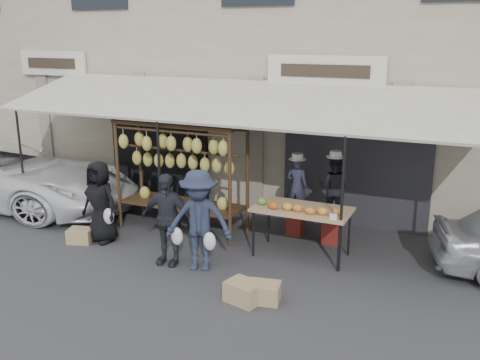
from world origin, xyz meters
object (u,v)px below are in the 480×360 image
at_px(vendor_left, 297,186).
at_px(crate_near_b, 264,292).
at_px(crate_near_a, 244,292).
at_px(produce_table, 301,210).
at_px(banana_rack, 180,155).
at_px(customer_right, 199,221).
at_px(customer_left, 100,202).
at_px(customer_mid, 167,219).
at_px(vendor_right, 334,188).
at_px(crate_far, 81,236).

xyz_separation_m(vendor_left, crate_near_b, (0.47, -2.84, -0.85)).
height_order(vendor_left, crate_near_a, vendor_left).
xyz_separation_m(produce_table, vendor_left, (-0.44, 1.03, 0.12)).
height_order(banana_rack, customer_right, banana_rack).
bearing_deg(customer_left, crate_near_b, -8.66).
bearing_deg(customer_mid, crate_near_a, -26.82).
bearing_deg(vendor_left, customer_right, 65.06).
distance_m(customer_mid, customer_right, 0.62).
distance_m(banana_rack, customer_right, 2.02).
xyz_separation_m(crate_near_a, crate_near_b, (0.27, 0.13, -0.01)).
xyz_separation_m(vendor_left, customer_mid, (-1.57, -2.24, -0.19)).
bearing_deg(customer_mid, customer_right, -2.60).
bearing_deg(vendor_right, crate_far, 25.55).
height_order(produce_table, vendor_left, vendor_left).
distance_m(vendor_right, crate_near_b, 2.86).
bearing_deg(vendor_right, vendor_left, -9.63).
distance_m(banana_rack, customer_left, 1.75).
bearing_deg(vendor_left, crate_near_b, 97.58).
bearing_deg(banana_rack, crate_near_b, -38.23).
bearing_deg(banana_rack, vendor_left, 19.61).
bearing_deg(vendor_left, crate_near_a, 92.10).
distance_m(vendor_left, customer_left, 3.77).
height_order(produce_table, crate_near_b, produce_table).
height_order(produce_table, customer_mid, customer_mid).
bearing_deg(customer_right, crate_near_b, -39.26).
bearing_deg(produce_table, vendor_right, 68.71).
distance_m(vendor_left, crate_far, 4.26).
bearing_deg(vendor_right, crate_near_b, 84.72).
bearing_deg(produce_table, crate_near_b, -89.02).
bearing_deg(crate_near_b, vendor_left, 99.34).
xyz_separation_m(banana_rack, customer_right, (1.21, -1.45, -0.70)).
distance_m(customer_left, customer_right, 2.34).
bearing_deg(crate_near_a, banana_rack, 137.01).
bearing_deg(customer_left, vendor_left, 35.68).
bearing_deg(crate_near_a, crate_far, 167.40).
relative_size(banana_rack, vendor_left, 2.27).
bearing_deg(customer_right, vendor_right, 34.34).
distance_m(vendor_left, customer_right, 2.42).
relative_size(crate_near_a, crate_far, 1.14).
xyz_separation_m(banana_rack, crate_far, (-1.44, -1.35, -1.43)).
bearing_deg(crate_near_a, crate_near_b, 26.23).
relative_size(customer_left, crate_near_a, 3.07).
height_order(vendor_left, customer_right, customer_right).
bearing_deg(crate_far, vendor_right, 24.18).
xyz_separation_m(vendor_left, crate_near_a, (0.20, -2.97, -0.84)).
distance_m(produce_table, vendor_right, 0.97).
relative_size(crate_near_b, crate_far, 1.06).
bearing_deg(customer_right, customer_mid, 166.05).
bearing_deg(vendor_left, produce_table, 111.09).
xyz_separation_m(customer_left, customer_mid, (1.70, -0.35, 0.02)).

